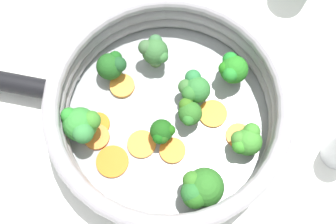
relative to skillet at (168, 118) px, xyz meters
name	(u,v)px	position (x,y,z in m)	size (l,w,h in m)	color
ground_plane	(168,119)	(0.00, 0.00, -0.01)	(4.00, 4.00, 0.00)	white
skillet	(168,118)	(0.00, 0.00, 0.00)	(0.27, 0.27, 0.01)	#939699
skillet_rim_wall	(168,108)	(0.00, 0.00, 0.04)	(0.29, 0.29, 0.06)	#9B969B
skillet_rivet_left	(77,78)	(-0.11, -0.07, 0.01)	(0.01, 0.01, 0.01)	#8F929C
skillet_rivet_right	(65,116)	(-0.07, -0.10, 0.01)	(0.01, 0.01, 0.01)	#969A9A
carrot_slice_0	(112,161)	(0.01, -0.09, 0.01)	(0.04, 0.04, 0.00)	orange
carrot_slice_1	(213,114)	(0.03, 0.05, 0.01)	(0.04, 0.04, 0.00)	orange
carrot_slice_2	(172,150)	(0.04, -0.02, 0.01)	(0.03, 0.03, 0.00)	orange
carrot_slice_3	(142,144)	(0.01, -0.05, 0.01)	(0.03, 0.03, 0.00)	orange
carrot_slice_4	(122,86)	(-0.07, -0.02, 0.01)	(0.03, 0.03, 0.01)	orange
carrot_slice_5	(97,137)	(-0.03, -0.09, 0.01)	(0.03, 0.03, 0.01)	orange
carrot_slice_6	(98,124)	(-0.04, -0.08, 0.01)	(0.03, 0.03, 0.00)	orange
carrot_slice_7	(239,136)	(0.07, 0.05, 0.01)	(0.03, 0.03, 0.00)	orange
broccoli_floret_0	(112,66)	(-0.09, -0.02, 0.03)	(0.03, 0.04, 0.04)	#7C9951
broccoli_floret_1	(193,87)	(-0.01, 0.04, 0.03)	(0.04, 0.04, 0.04)	#68844D
broccoli_floret_2	(201,189)	(0.10, -0.03, 0.03)	(0.05, 0.05, 0.05)	#8AB05F
broccoli_floret_3	(81,125)	(-0.04, -0.09, 0.04)	(0.05, 0.04, 0.05)	#72954D
broccoli_floret_4	(189,113)	(0.02, 0.02, 0.03)	(0.03, 0.03, 0.04)	#72A45E
broccoli_floret_5	(247,141)	(0.08, 0.05, 0.03)	(0.03, 0.04, 0.04)	#688F50
broccoli_floret_6	(155,51)	(-0.07, 0.03, 0.04)	(0.04, 0.03, 0.05)	#71A058
broccoli_floret_7	(232,69)	(0.00, 0.09, 0.04)	(0.04, 0.04, 0.05)	#759658
broccoli_floret_8	(162,132)	(0.02, -0.02, 0.03)	(0.03, 0.03, 0.03)	#71A44D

